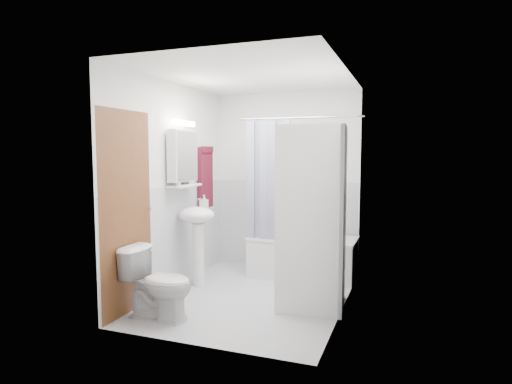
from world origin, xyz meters
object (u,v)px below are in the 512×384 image
(sink, at_px, (197,227))
(washer_dryer, at_px, (312,217))
(bathtub, at_px, (303,255))
(toilet, at_px, (159,284))

(sink, height_order, washer_dryer, washer_dryer)
(bathtub, bearing_deg, toilet, -118.04)
(sink, relative_size, toilet, 1.51)
(bathtub, height_order, washer_dryer, washer_dryer)
(bathtub, distance_m, washer_dryer, 1.22)
(bathtub, xyz_separation_m, sink, (-1.10, -0.77, 0.42))
(sink, bearing_deg, washer_dryer, -8.08)
(bathtub, relative_size, toilet, 1.95)
(bathtub, height_order, sink, sink)
(toilet, bearing_deg, washer_dryer, -56.17)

